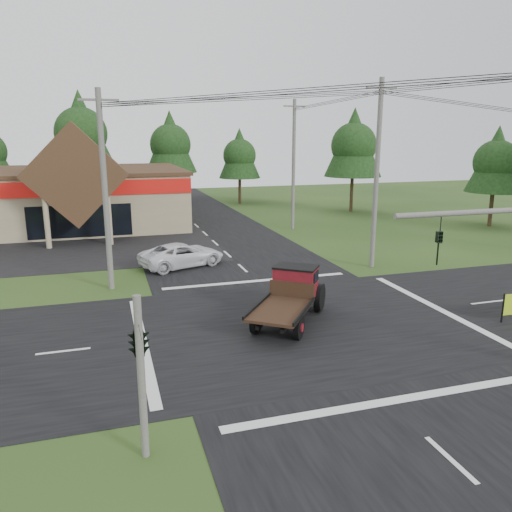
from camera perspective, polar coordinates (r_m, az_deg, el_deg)
name	(u,v)px	position (r m, az deg, el deg)	size (l,w,h in m)	color
ground	(303,324)	(22.46, 5.38, -7.75)	(120.00, 120.00, 0.00)	#244117
road_ns	(303,324)	(22.45, 5.39, -7.73)	(12.00, 120.00, 0.02)	black
road_ew	(303,324)	(22.45, 5.39, -7.72)	(120.00, 12.00, 0.02)	black
parking_apron	(22,252)	(39.59, -25.22, 0.41)	(28.00, 14.00, 0.02)	black
cvs_building	(14,198)	(49.74, -25.89, 6.03)	(30.40, 18.20, 9.19)	gray
traffic_signal_corner	(138,327)	(12.85, -13.33, -7.88)	(0.53, 2.48, 4.40)	#595651
utility_pole_nw	(105,190)	(27.43, -16.89, 7.23)	(2.00, 0.30, 10.50)	#595651
utility_pole_ne	(377,174)	(31.77, 13.63, 9.13)	(2.00, 0.30, 11.50)	#595651
utility_pole_n	(294,164)	(44.39, 4.31, 10.43)	(2.00, 0.30, 11.20)	#595651
tree_row_c	(81,131)	(60.33, -19.40, 13.37)	(7.28, 7.28, 13.13)	#332316
tree_row_d	(170,142)	(61.83, -9.76, 12.67)	(6.16, 6.16, 11.11)	#332316
tree_row_e	(239,154)	(61.48, -1.90, 11.59)	(5.04, 5.04, 9.09)	#332316
tree_side_ne	(354,143)	(55.79, 11.11, 12.53)	(6.16, 6.16, 11.11)	#332316
tree_side_e_near	(496,160)	(50.58, 25.77, 9.86)	(5.04, 5.04, 9.09)	#332316
antique_flatbed_truck	(289,297)	(22.17, 3.74, -4.73)	(2.18, 5.70, 2.38)	#540C15
white_pickup	(182,255)	(32.14, -8.44, 0.13)	(2.51, 5.44, 1.51)	white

